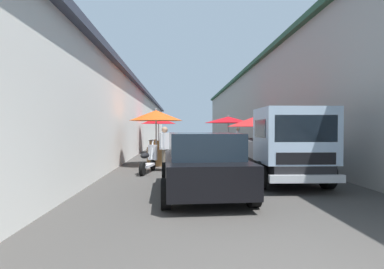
{
  "coord_description": "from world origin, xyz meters",
  "views": [
    {
      "loc": [
        -2.63,
        1.23,
        1.56
      ],
      "look_at": [
        7.28,
        0.79,
        1.35
      ],
      "focal_mm": 27.7,
      "sensor_mm": 36.0,
      "label": 1
    }
  ],
  "objects_px": {
    "fruit_stall_far_right": "(156,123)",
    "fruit_stall_mid_lane": "(228,126)",
    "fruit_stall_far_left": "(158,126)",
    "hatchback_car": "(202,163)",
    "vendor_by_crates": "(165,146)",
    "delivery_truck": "(285,147)",
    "parked_scooter": "(148,160)",
    "fruit_stall_near_left": "(260,125)",
    "vendor_in_shade": "(238,138)"
  },
  "relations": [
    {
      "from": "fruit_stall_far_right",
      "to": "delivery_truck",
      "type": "height_order",
      "value": "fruit_stall_far_right"
    },
    {
      "from": "fruit_stall_far_right",
      "to": "fruit_stall_near_left",
      "type": "bearing_deg",
      "value": -103.48
    },
    {
      "from": "delivery_truck",
      "to": "parked_scooter",
      "type": "height_order",
      "value": "delivery_truck"
    },
    {
      "from": "fruit_stall_near_left",
      "to": "delivery_truck",
      "type": "distance_m",
      "value": 3.26
    },
    {
      "from": "fruit_stall_far_right",
      "to": "fruit_stall_mid_lane",
      "type": "relative_size",
      "value": 0.94
    },
    {
      "from": "delivery_truck",
      "to": "fruit_stall_near_left",
      "type": "bearing_deg",
      "value": -3.13
    },
    {
      "from": "fruit_stall_far_left",
      "to": "vendor_by_crates",
      "type": "height_order",
      "value": "fruit_stall_far_left"
    },
    {
      "from": "fruit_stall_near_left",
      "to": "delivery_truck",
      "type": "relative_size",
      "value": 0.52
    },
    {
      "from": "fruit_stall_near_left",
      "to": "fruit_stall_far_right",
      "type": "bearing_deg",
      "value": 76.52
    },
    {
      "from": "fruit_stall_far_right",
      "to": "fruit_stall_far_left",
      "type": "relative_size",
      "value": 1.03
    },
    {
      "from": "fruit_stall_far_left",
      "to": "fruit_stall_mid_lane",
      "type": "relative_size",
      "value": 0.91
    },
    {
      "from": "vendor_in_shade",
      "to": "parked_scooter",
      "type": "distance_m",
      "value": 9.4
    },
    {
      "from": "parked_scooter",
      "to": "vendor_by_crates",
      "type": "bearing_deg",
      "value": -54.29
    },
    {
      "from": "parked_scooter",
      "to": "fruit_stall_mid_lane",
      "type": "bearing_deg",
      "value": -34.39
    },
    {
      "from": "hatchback_car",
      "to": "parked_scooter",
      "type": "distance_m",
      "value": 3.74
    },
    {
      "from": "fruit_stall_mid_lane",
      "to": "fruit_stall_near_left",
      "type": "xyz_separation_m",
      "value": [
        -4.5,
        -0.47,
        -0.02
      ]
    },
    {
      "from": "hatchback_car",
      "to": "delivery_truck",
      "type": "distance_m",
      "value": 2.68
    },
    {
      "from": "hatchback_car",
      "to": "fruit_stall_far_right",
      "type": "bearing_deg",
      "value": 15.74
    },
    {
      "from": "fruit_stall_far_left",
      "to": "parked_scooter",
      "type": "xyz_separation_m",
      "value": [
        -8.21,
        -0.23,
        -1.24
      ]
    },
    {
      "from": "fruit_stall_mid_lane",
      "to": "parked_scooter",
      "type": "bearing_deg",
      "value": 145.61
    },
    {
      "from": "fruit_stall_near_left",
      "to": "hatchback_car",
      "type": "relative_size",
      "value": 0.65
    },
    {
      "from": "fruit_stall_far_left",
      "to": "fruit_stall_near_left",
      "type": "relative_size",
      "value": 0.89
    },
    {
      "from": "delivery_truck",
      "to": "vendor_by_crates",
      "type": "distance_m",
      "value": 4.36
    },
    {
      "from": "fruit_stall_far_left",
      "to": "fruit_stall_far_right",
      "type": "bearing_deg",
      "value": -176.76
    },
    {
      "from": "fruit_stall_far_right",
      "to": "fruit_stall_far_left",
      "type": "xyz_separation_m",
      "value": [
        6.27,
        0.35,
        -0.08
      ]
    },
    {
      "from": "hatchback_car",
      "to": "vendor_in_shade",
      "type": "xyz_separation_m",
      "value": [
        11.44,
        -3.16,
        0.2
      ]
    },
    {
      "from": "hatchback_car",
      "to": "delivery_truck",
      "type": "height_order",
      "value": "delivery_truck"
    },
    {
      "from": "hatchback_car",
      "to": "vendor_in_shade",
      "type": "relative_size",
      "value": 2.45
    },
    {
      "from": "fruit_stall_far_right",
      "to": "fruit_stall_near_left",
      "type": "xyz_separation_m",
      "value": [
        -0.98,
        -4.08,
        -0.09
      ]
    },
    {
      "from": "hatchback_car",
      "to": "vendor_by_crates",
      "type": "height_order",
      "value": "vendor_by_crates"
    },
    {
      "from": "delivery_truck",
      "to": "vendor_by_crates",
      "type": "relative_size",
      "value": 3.06
    },
    {
      "from": "hatchback_car",
      "to": "vendor_by_crates",
      "type": "relative_size",
      "value": 2.47
    },
    {
      "from": "hatchback_car",
      "to": "vendor_by_crates",
      "type": "bearing_deg",
      "value": 15.77
    },
    {
      "from": "fruit_stall_far_left",
      "to": "vendor_by_crates",
      "type": "distance_m",
      "value": 7.89
    },
    {
      "from": "delivery_truck",
      "to": "vendor_by_crates",
      "type": "xyz_separation_m",
      "value": [
        2.63,
        3.48,
        -0.11
      ]
    },
    {
      "from": "fruit_stall_far_right",
      "to": "vendor_in_shade",
      "type": "xyz_separation_m",
      "value": [
        6.15,
        -4.65,
        -0.83
      ]
    },
    {
      "from": "hatchback_car",
      "to": "fruit_stall_far_left",
      "type": "bearing_deg",
      "value": 9.07
    },
    {
      "from": "fruit_stall_mid_lane",
      "to": "hatchback_car",
      "type": "bearing_deg",
      "value": 166.5
    },
    {
      "from": "fruit_stall_far_left",
      "to": "fruit_stall_mid_lane",
      "type": "distance_m",
      "value": 4.83
    },
    {
      "from": "fruit_stall_near_left",
      "to": "vendor_by_crates",
      "type": "distance_m",
      "value": 3.77
    },
    {
      "from": "parked_scooter",
      "to": "delivery_truck",
      "type": "bearing_deg",
      "value": -118.95
    },
    {
      "from": "fruit_stall_far_left",
      "to": "parked_scooter",
      "type": "distance_m",
      "value": 8.31
    },
    {
      "from": "fruit_stall_far_right",
      "to": "fruit_stall_near_left",
      "type": "relative_size",
      "value": 0.92
    },
    {
      "from": "vendor_in_shade",
      "to": "parked_scooter",
      "type": "bearing_deg",
      "value": 149.42
    },
    {
      "from": "fruit_stall_far_right",
      "to": "parked_scooter",
      "type": "height_order",
      "value": "fruit_stall_far_right"
    },
    {
      "from": "hatchback_car",
      "to": "delivery_truck",
      "type": "xyz_separation_m",
      "value": [
        1.13,
        -2.41,
        0.3
      ]
    },
    {
      "from": "hatchback_car",
      "to": "vendor_in_shade",
      "type": "distance_m",
      "value": 11.87
    },
    {
      "from": "fruit_stall_far_right",
      "to": "hatchback_car",
      "type": "bearing_deg",
      "value": -164.26
    },
    {
      "from": "hatchback_car",
      "to": "parked_scooter",
      "type": "height_order",
      "value": "hatchback_car"
    },
    {
      "from": "parked_scooter",
      "to": "fruit_stall_near_left",
      "type": "bearing_deg",
      "value": -77.16
    }
  ]
}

